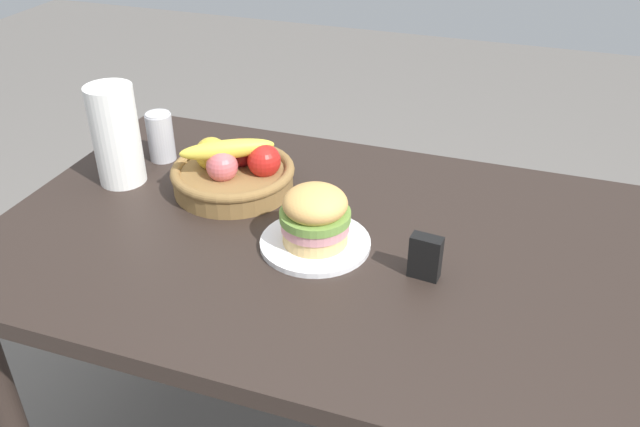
{
  "coord_description": "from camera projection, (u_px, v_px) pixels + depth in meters",
  "views": [
    {
      "loc": [
        0.37,
        -1.09,
        1.52
      ],
      "look_at": [
        0.0,
        -0.01,
        0.81
      ],
      "focal_mm": 36.76,
      "sensor_mm": 36.0,
      "label": 1
    }
  ],
  "objects": [
    {
      "name": "dining_table",
      "position": [
        322.0,
        273.0,
        1.44
      ],
      "size": [
        1.4,
        0.9,
        0.75
      ],
      "color": "#2D231E",
      "rests_on": "ground_plane"
    },
    {
      "name": "plate",
      "position": [
        315.0,
        243.0,
        1.35
      ],
      "size": [
        0.23,
        0.23,
        0.01
      ],
      "primitive_type": "cylinder",
      "color": "white",
      "rests_on": "dining_table"
    },
    {
      "name": "sandwich",
      "position": [
        315.0,
        215.0,
        1.31
      ],
      "size": [
        0.14,
        0.14,
        0.12
      ],
      "color": "#E5BC75",
      "rests_on": "plate"
    },
    {
      "name": "soda_can",
      "position": [
        161.0,
        137.0,
        1.65
      ],
      "size": [
        0.07,
        0.07,
        0.13
      ],
      "color": "silver",
      "rests_on": "dining_table"
    },
    {
      "name": "fruit_basket",
      "position": [
        233.0,
        171.0,
        1.53
      ],
      "size": [
        0.29,
        0.29,
        0.14
      ],
      "color": "olive",
      "rests_on": "dining_table"
    },
    {
      "name": "paper_towel_roll",
      "position": [
        116.0,
        135.0,
        1.53
      ],
      "size": [
        0.11,
        0.11,
        0.24
      ],
      "primitive_type": "cylinder",
      "color": "white",
      "rests_on": "dining_table"
    },
    {
      "name": "napkin_holder",
      "position": [
        425.0,
        257.0,
        1.24
      ],
      "size": [
        0.06,
        0.04,
        0.09
      ],
      "primitive_type": "cube",
      "rotation": [
        0.0,
        0.0,
        -0.11
      ],
      "color": "black",
      "rests_on": "dining_table"
    }
  ]
}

